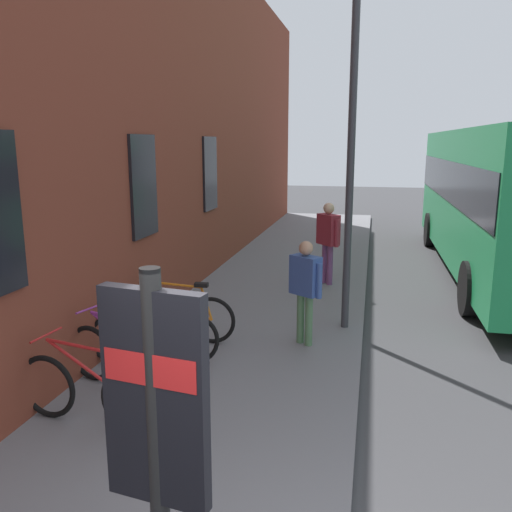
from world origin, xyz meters
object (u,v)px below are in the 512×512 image
bicycle_beside_lamp (124,359)px  city_bus (504,194)px  bicycle_far_end (155,337)px  transit_info_sign (157,427)px  pedestrian_near_bus (305,282)px  bicycle_mid_rack (89,391)px  street_lamp (352,117)px  bicycle_nearest_sign (179,316)px  pedestrian_by_facade (328,235)px

bicycle_beside_lamp → city_bus: city_bus is taller
bicycle_far_end → city_bus: size_ratio=0.17×
bicycle_beside_lamp → city_bus: bearing=-37.2°
transit_info_sign → pedestrian_near_bus: 5.33m
bicycle_mid_rack → street_lamp: size_ratio=0.31×
bicycle_mid_rack → transit_info_sign: size_ratio=0.74×
bicycle_far_end → bicycle_nearest_sign: same height
bicycle_mid_rack → pedestrian_by_facade: size_ratio=1.02×
transit_info_sign → pedestrian_near_bus: size_ratio=1.53×
pedestrian_near_bus → pedestrian_by_facade: bearing=-0.4°
bicycle_nearest_sign → transit_info_sign: size_ratio=0.74×
pedestrian_near_bus → bicycle_nearest_sign: bearing=99.0°
bicycle_mid_rack → transit_info_sign: transit_info_sign is taller
bicycle_far_end → city_bus: bearing=-39.7°
bicycle_beside_lamp → bicycle_nearest_sign: size_ratio=0.97×
bicycle_mid_rack → bicycle_nearest_sign: (2.53, -0.05, 0.00)m
bicycle_far_end → pedestrian_by_facade: (4.74, -1.90, 0.67)m
pedestrian_near_bus → pedestrian_by_facade: (3.55, -0.03, 0.10)m
bicycle_mid_rack → bicycle_nearest_sign: same height
bicycle_nearest_sign → city_bus: 8.41m
bicycle_mid_rack → bicycle_beside_lamp: 0.88m
bicycle_far_end → pedestrian_near_bus: (1.19, -1.88, 0.57)m
bicycle_beside_lamp → bicycle_nearest_sign: same height
bicycle_mid_rack → pedestrian_by_facade: pedestrian_by_facade is taller
city_bus → transit_info_sign: bearing=160.4°
city_bus → pedestrian_by_facade: size_ratio=6.08×
pedestrian_by_facade → street_lamp: street_lamp is taller
bicycle_mid_rack → pedestrian_near_bus: 3.47m
bicycle_mid_rack → transit_info_sign: 3.32m
bicycle_beside_lamp → pedestrian_near_bus: 2.82m
bicycle_beside_lamp → pedestrian_by_facade: size_ratio=1.00×
transit_info_sign → street_lamp: 6.45m
bicycle_mid_rack → bicycle_nearest_sign: 2.53m
bicycle_mid_rack → pedestrian_near_bus: (2.83, -1.93, 0.57)m
bicycle_mid_rack → city_bus: 10.39m
bicycle_nearest_sign → pedestrian_near_bus: size_ratio=1.13×
city_bus → street_lamp: bearing=145.5°
bicycle_beside_lamp → bicycle_far_end: bearing=-5.9°
bicycle_mid_rack → street_lamp: bearing=-33.7°
bicycle_beside_lamp → pedestrian_by_facade: pedestrian_by_facade is taller
bicycle_nearest_sign → street_lamp: (1.18, -2.42, 2.94)m
bicycle_beside_lamp → transit_info_sign: bearing=-150.5°
bicycle_mid_rack → transit_info_sign: bearing=-143.0°
bicycle_beside_lamp → bicycle_far_end: same height
city_bus → street_lamp: size_ratio=1.86×
transit_info_sign → pedestrian_near_bus: (5.29, -0.07, -0.64)m
city_bus → pedestrian_by_facade: bearing=119.4°
transit_info_sign → bicycle_mid_rack: bearing=37.0°
city_bus → bicycle_nearest_sign: bearing=136.3°
street_lamp → pedestrian_by_facade: bearing=11.2°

